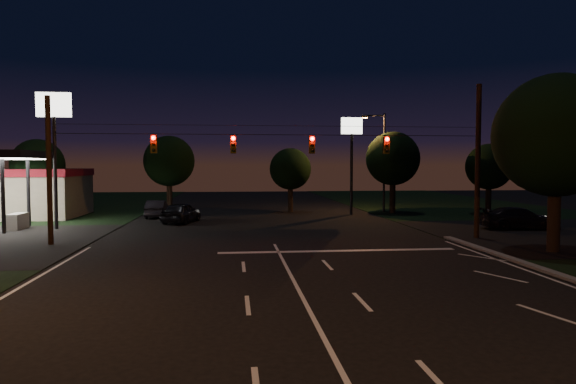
{
  "coord_description": "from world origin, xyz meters",
  "views": [
    {
      "loc": [
        -2.23,
        -13.61,
        4.3
      ],
      "look_at": [
        0.43,
        11.09,
        3.0
      ],
      "focal_mm": 32.0,
      "sensor_mm": 36.0,
      "label": 1
    }
  ],
  "objects": [
    {
      "name": "tree_far_c",
      "position": [
        3.02,
        33.1,
        3.9
      ],
      "size": [
        3.8,
        3.8,
        5.86
      ],
      "color": "black",
      "rests_on": "ground"
    },
    {
      "name": "ground",
      "position": [
        0.0,
        0.0,
        0.0
      ],
      "size": [
        140.0,
        140.0,
        0.0
      ],
      "primitive_type": "plane",
      "color": "black",
      "rests_on": "ground"
    },
    {
      "name": "street_light_right_far",
      "position": [
        11.24,
        32.0,
        5.24
      ],
      "size": [
        2.2,
        0.35,
        9.0
      ],
      "color": "black",
      "rests_on": "ground"
    },
    {
      "name": "car_oncoming_b",
      "position": [
        -8.5,
        29.5,
        0.7
      ],
      "size": [
        1.58,
        4.28,
        1.4
      ],
      "primitive_type": "imported",
      "rotation": [
        0.0,
        0.0,
        3.17
      ],
      "color": "black",
      "rests_on": "ground"
    },
    {
      "name": "car_cross",
      "position": [
        16.8,
        18.61,
        0.74
      ],
      "size": [
        5.3,
        2.59,
        1.48
      ],
      "primitive_type": "imported",
      "rotation": [
        0.0,
        0.0,
        1.47
      ],
      "color": "black",
      "rests_on": "ground"
    },
    {
      "name": "pole_sign_right",
      "position": [
        8.0,
        30.0,
        6.24
      ],
      "size": [
        1.8,
        0.3,
        8.4
      ],
      "color": "black",
      "rests_on": "ground"
    },
    {
      "name": "tree_right_near",
      "position": [
        13.53,
        10.17,
        5.68
      ],
      "size": [
        6.0,
        6.0,
        8.76
      ],
      "color": "black",
      "rests_on": "ground"
    },
    {
      "name": "car_oncoming_a",
      "position": [
        -6.09,
        25.14,
        0.77
      ],
      "size": [
        2.95,
        4.87,
        1.55
      ],
      "primitive_type": "imported",
      "rotation": [
        0.0,
        0.0,
        2.88
      ],
      "color": "black",
      "rests_on": "ground"
    },
    {
      "name": "stop_bar",
      "position": [
        3.0,
        11.5,
        0.01
      ],
      "size": [
        12.0,
        0.5,
        0.01
      ],
      "primitive_type": "cube",
      "color": "silver",
      "rests_on": "ground"
    },
    {
      "name": "tree_far_d",
      "position": [
        12.02,
        31.13,
        4.83
      ],
      "size": [
        4.8,
        4.8,
        7.3
      ],
      "color": "black",
      "rests_on": "ground"
    },
    {
      "name": "utility_pole_left",
      "position": [
        -12.0,
        15.0,
        0.0
      ],
      "size": [
        0.28,
        0.28,
        8.0
      ],
      "primitive_type": "cylinder",
      "color": "black",
      "rests_on": "ground"
    },
    {
      "name": "pole_sign_left_near",
      "position": [
        -14.0,
        22.0,
        6.98
      ],
      "size": [
        2.2,
        0.3,
        9.1
      ],
      "color": "black",
      "rests_on": "ground"
    },
    {
      "name": "utility_pole_right",
      "position": [
        12.0,
        15.0,
        0.0
      ],
      "size": [
        0.3,
        0.3,
        9.0
      ],
      "primitive_type": "cylinder",
      "color": "black",
      "rests_on": "ground"
    },
    {
      "name": "signal_span",
      "position": [
        -0.0,
        14.96,
        5.5
      ],
      "size": [
        24.0,
        0.4,
        1.56
      ],
      "color": "black",
      "rests_on": "ground"
    },
    {
      "name": "tree_far_b",
      "position": [
        -7.98,
        34.13,
        4.61
      ],
      "size": [
        4.6,
        4.6,
        6.98
      ],
      "color": "black",
      "rests_on": "ground"
    },
    {
      "name": "tree_far_a",
      "position": [
        -17.98,
        30.12,
        4.26
      ],
      "size": [
        4.2,
        4.2,
        6.42
      ],
      "color": "black",
      "rests_on": "ground"
    },
    {
      "name": "tree_far_e",
      "position": [
        20.02,
        29.11,
        4.11
      ],
      "size": [
        4.0,
        4.0,
        6.18
      ],
      "color": "black",
      "rests_on": "ground"
    }
  ]
}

